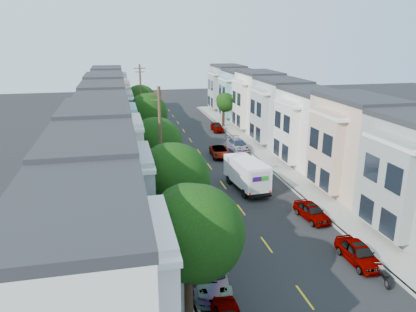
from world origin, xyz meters
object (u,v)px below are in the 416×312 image
(tree_far_r, at_px, (225,103))
(parked_right_d, at_px, (217,127))
(tree_d, at_px, (147,114))
(lead_sedan, at_px, (220,152))
(parked_right_a, at_px, (359,253))
(parked_right_c, at_px, (238,145))
(tree_c, at_px, (156,143))
(parked_left_d, at_px, (164,160))
(motorcycle, at_px, (382,275))
(parked_right_b, at_px, (312,212))
(parked_left_b, at_px, (209,273))
(parked_left_c, at_px, (179,197))
(utility_pole_near, at_px, (161,148))
(tree_a, at_px, (194,234))
(tree_e, at_px, (140,101))
(fedex_truck, at_px, (247,173))
(utility_pole_far, at_px, (141,100))
(tree_b, at_px, (173,179))

(tree_far_r, xyz_separation_m, parked_right_d, (-1.99, -2.90, -3.17))
(tree_d, distance_m, lead_sedan, 9.71)
(parked_right_a, bearing_deg, parked_right_c, 89.76)
(parked_right_a, distance_m, parked_right_d, 37.93)
(tree_c, xyz_separation_m, parked_left_d, (1.40, 7.00, -3.84))
(motorcycle, bearing_deg, parked_right_c, 102.96)
(parked_right_b, bearing_deg, tree_far_r, 80.76)
(parked_left_d, bearing_deg, parked_right_c, 18.32)
(parked_left_b, distance_m, motorcycle, 10.20)
(parked_left_c, xyz_separation_m, parked_right_b, (9.80, -4.97, -0.08))
(utility_pole_near, relative_size, parked_left_d, 2.46)
(tree_a, bearing_deg, lead_sedan, 73.46)
(tree_far_r, bearing_deg, tree_c, -117.76)
(parked_right_d, bearing_deg, utility_pole_near, -110.77)
(parked_left_c, bearing_deg, parked_right_b, -24.24)
(utility_pole_near, distance_m, parked_right_a, 16.59)
(tree_c, bearing_deg, parked_right_d, 63.20)
(parked_right_c, height_order, motorcycle, parked_right_c)
(tree_e, height_order, fedex_truck, tree_e)
(utility_pole_near, height_order, motorcycle, utility_pole_near)
(parked_right_d, bearing_deg, motorcycle, -87.58)
(parked_right_b, bearing_deg, fedex_truck, 106.58)
(lead_sedan, bearing_deg, parked_left_b, -101.33)
(parked_right_a, bearing_deg, parked_left_d, 113.07)
(tree_e, xyz_separation_m, parked_right_c, (11.20, -13.22, -3.97))
(tree_e, height_order, parked_right_a, tree_e)
(tree_far_r, distance_m, parked_right_c, 14.42)
(tree_e, relative_size, parked_right_d, 1.74)
(fedex_truck, distance_m, parked_right_c, 13.40)
(tree_e, xyz_separation_m, tree_far_r, (13.20, 0.72, -0.86))
(parked_right_b, bearing_deg, parked_right_a, -95.92)
(tree_d, bearing_deg, parked_right_c, 0.34)
(tree_a, height_order, parked_right_c, tree_a)
(parked_left_c, bearing_deg, tree_far_r, 70.77)
(lead_sedan, bearing_deg, tree_c, -128.56)
(tree_d, bearing_deg, lead_sedan, -13.75)
(tree_a, distance_m, utility_pole_far, 40.64)
(parked_left_b, xyz_separation_m, parked_right_c, (9.80, 27.15, -0.03))
(tree_e, bearing_deg, tree_a, -90.00)
(parked_left_d, bearing_deg, tree_e, 90.10)
(tree_c, height_order, utility_pole_far, utility_pole_far)
(lead_sedan, bearing_deg, tree_d, 170.37)
(fedex_truck, height_order, parked_right_a, fedex_truck)
(utility_pole_far, bearing_deg, utility_pole_near, -90.00)
(tree_d, distance_m, parked_right_c, 12.06)
(tree_b, relative_size, utility_pole_near, 0.74)
(parked_right_c, bearing_deg, tree_d, 176.78)
(parked_left_c, bearing_deg, parked_left_d, 92.68)
(tree_b, height_order, tree_e, tree_b)
(tree_a, height_order, lead_sedan, tree_a)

